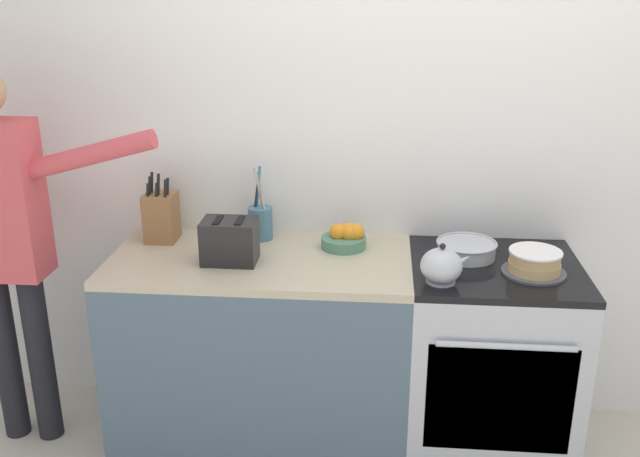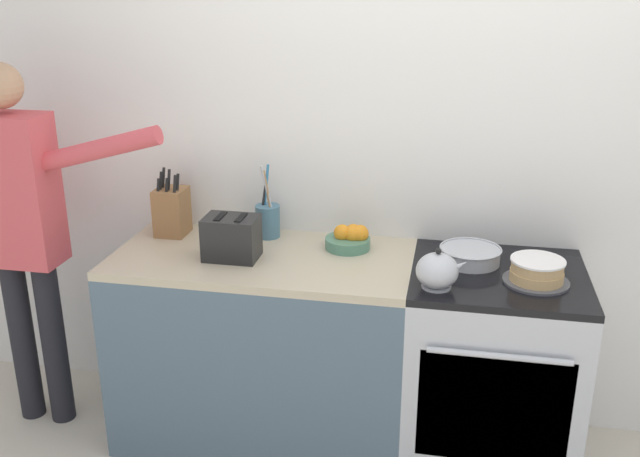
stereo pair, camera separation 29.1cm
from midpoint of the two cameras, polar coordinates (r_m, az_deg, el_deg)
wall_back at (r=3.17m, az=11.36°, el=6.21°), size 8.00×0.04×2.60m
counter_cabinet at (r=3.24m, az=-1.83°, el=-9.48°), size 1.28×0.65×0.89m
stove_range at (r=3.19m, az=16.10°, el=-10.82°), size 0.70×0.68×0.89m
layer_cake at (r=2.93m, az=19.73°, el=-3.33°), size 0.26×0.26×0.10m
tea_kettle at (r=2.77m, az=12.39°, el=-3.40°), size 0.20×0.16×0.16m
mixing_bowl at (r=3.05m, az=14.63°, el=-2.11°), size 0.26×0.26×0.07m
knife_block at (r=3.29m, az=-9.32°, el=1.35°), size 0.13×0.15×0.31m
utensil_crock at (r=3.22m, az=-1.64°, el=0.71°), size 0.11×0.11×0.34m
fruit_bowl at (r=3.11m, az=5.09°, el=-0.84°), size 0.20×0.20×0.11m
toaster at (r=2.98m, az=-4.34°, el=-0.79°), size 0.24×0.16×0.19m
person_baker at (r=3.32m, az=-20.51°, el=0.69°), size 0.94×0.20×1.69m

